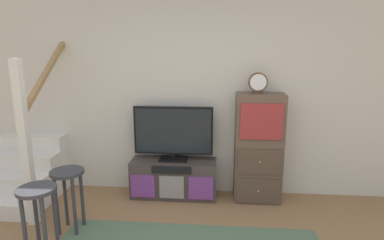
{
  "coord_description": "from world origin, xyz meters",
  "views": [
    {
      "loc": [
        0.26,
        -1.59,
        1.88
      ],
      "look_at": [
        -0.02,
        1.73,
        1.13
      ],
      "focal_mm": 29.31,
      "sensor_mm": 36.0,
      "label": 1
    }
  ],
  "objects_px": {
    "bar_stool_far": "(68,186)",
    "side_cabinet": "(258,148)",
    "desk_clock": "(258,83)",
    "television": "(173,132)",
    "media_console": "(174,178)",
    "bar_stool_near": "(38,206)"
  },
  "relations": [
    {
      "from": "bar_stool_far",
      "to": "side_cabinet",
      "type": "bearing_deg",
      "value": 23.72
    },
    {
      "from": "side_cabinet",
      "to": "desk_clock",
      "type": "xyz_separation_m",
      "value": [
        -0.04,
        -0.01,
        0.81
      ]
    },
    {
      "from": "television",
      "to": "media_console",
      "type": "bearing_deg",
      "value": -90.0
    },
    {
      "from": "bar_stool_near",
      "to": "television",
      "type": "bearing_deg",
      "value": 53.25
    },
    {
      "from": "media_console",
      "to": "bar_stool_near",
      "type": "xyz_separation_m",
      "value": [
        -1.02,
        -1.35,
        0.27
      ]
    },
    {
      "from": "bar_stool_near",
      "to": "desk_clock",
      "type": "bearing_deg",
      "value": 33.2
    },
    {
      "from": "bar_stool_near",
      "to": "bar_stool_far",
      "type": "distance_m",
      "value": 0.46
    },
    {
      "from": "television",
      "to": "side_cabinet",
      "type": "bearing_deg",
      "value": -0.73
    },
    {
      "from": "side_cabinet",
      "to": "bar_stool_near",
      "type": "distance_m",
      "value": 2.5
    },
    {
      "from": "desk_clock",
      "to": "bar_stool_near",
      "type": "relative_size",
      "value": 0.36
    },
    {
      "from": "desk_clock",
      "to": "bar_stool_far",
      "type": "height_order",
      "value": "desk_clock"
    },
    {
      "from": "media_console",
      "to": "desk_clock",
      "type": "bearing_deg",
      "value": -0.27
    },
    {
      "from": "media_console",
      "to": "bar_stool_near",
      "type": "bearing_deg",
      "value": -127.24
    },
    {
      "from": "media_console",
      "to": "side_cabinet",
      "type": "height_order",
      "value": "side_cabinet"
    },
    {
      "from": "bar_stool_near",
      "to": "side_cabinet",
      "type": "bearing_deg",
      "value": 32.94
    },
    {
      "from": "television",
      "to": "side_cabinet",
      "type": "height_order",
      "value": "side_cabinet"
    },
    {
      "from": "media_console",
      "to": "desk_clock",
      "type": "relative_size",
      "value": 4.34
    },
    {
      "from": "side_cabinet",
      "to": "bar_stool_far",
      "type": "height_order",
      "value": "side_cabinet"
    },
    {
      "from": "television",
      "to": "desk_clock",
      "type": "bearing_deg",
      "value": -1.6
    },
    {
      "from": "media_console",
      "to": "television",
      "type": "height_order",
      "value": "television"
    },
    {
      "from": "bar_stool_near",
      "to": "bar_stool_far",
      "type": "relative_size",
      "value": 1.03
    },
    {
      "from": "media_console",
      "to": "bar_stool_far",
      "type": "height_order",
      "value": "bar_stool_far"
    }
  ]
}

